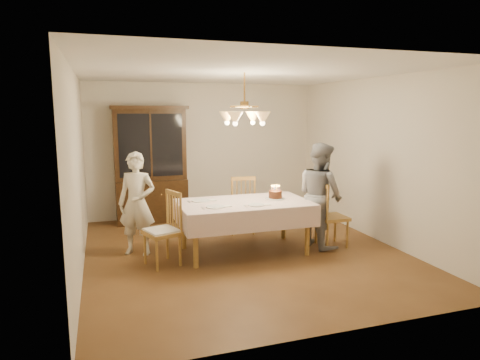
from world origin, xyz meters
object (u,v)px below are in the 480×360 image
object	(u,v)px
elderly_woman	(137,204)
dining_table	(244,207)
chair_far_side	(241,207)
birthday_cake	(275,195)
china_hutch	(151,167)

from	to	relation	value
elderly_woman	dining_table	bearing A→B (deg)	10.40
chair_far_side	birthday_cake	xyz separation A→B (m)	(0.24, -0.91, 0.37)
dining_table	china_hutch	size ratio (longest dim) A/B	0.88
china_hutch	birthday_cake	distance (m)	2.72
chair_far_side	elderly_woman	size ratio (longest dim) A/B	0.67
dining_table	elderly_woman	size ratio (longest dim) A/B	1.27
dining_table	birthday_cake	world-z (taller)	birthday_cake
elderly_woman	china_hutch	bearing A→B (deg)	103.00
birthday_cake	dining_table	bearing A→B (deg)	-173.20
china_hutch	elderly_woman	world-z (taller)	china_hutch
dining_table	elderly_woman	bearing A→B (deg)	164.85
china_hutch	birthday_cake	world-z (taller)	china_hutch
dining_table	elderly_woman	world-z (taller)	elderly_woman
chair_far_side	china_hutch	bearing A→B (deg)	136.80
china_hutch	elderly_woman	distance (m)	1.92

